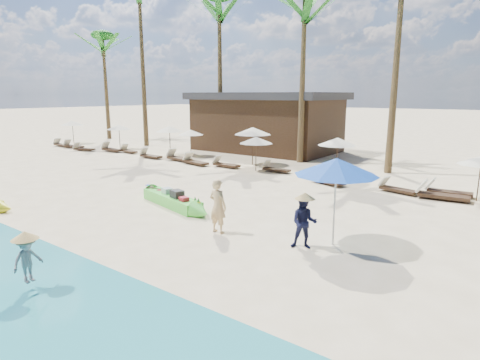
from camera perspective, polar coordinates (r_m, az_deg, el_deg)
The scene contains 32 objects.
ground at distance 12.29m, azimuth -9.76°, elevation -7.86°, with size 240.00×240.00×0.00m, color beige.
green_canoe at distance 15.49m, azimuth -9.71°, elevation -2.79°, with size 5.25×1.64×0.68m.
tourist at distance 12.18m, azimuth -3.18°, elevation -3.74°, with size 0.61×0.40×1.68m, color #DCB376.
vendor_green at distance 11.12m, azimuth 9.10°, elevation -6.02°, with size 0.71×0.55×1.46m, color black.
vendor_yellow at distance 9.86m, azimuth -27.99°, elevation -9.94°, with size 0.67×0.38×1.03m, color gray.
blue_umbrella at distance 11.19m, azimuth 13.57°, elevation 1.84°, with size 2.29×2.29×2.47m.
resort_parasol_0 at distance 37.54m, azimuth -22.76°, elevation 7.49°, with size 1.90×1.90×1.96m.
lounger_0_left at distance 35.76m, azimuth -24.06°, elevation 4.67°, with size 1.76×0.60×0.59m.
lounger_0_right at distance 34.32m, azimuth -22.70°, elevation 4.53°, with size 1.89×0.78×0.62m.
resort_parasol_1 at distance 32.35m, azimuth -16.85°, elevation 7.22°, with size 1.84×1.84×1.90m.
lounger_1_left at distance 32.42m, azimuth -21.44°, elevation 4.21°, with size 1.77×1.01×0.57m.
lounger_1_right at distance 31.31m, azimuth -17.90°, elevation 4.25°, with size 1.89×0.63×0.64m.
resort_parasol_2 at distance 28.46m, azimuth -10.00°, elevation 7.17°, with size 1.96×1.96×2.02m.
lounger_2_left at distance 30.23m, azimuth -15.59°, elevation 4.08°, with size 1.70×0.77×0.56m.
resort_parasol_3 at distance 27.57m, azimuth -7.06°, elevation 6.74°, with size 1.77×1.77×1.82m.
lounger_3_left at distance 27.36m, azimuth -12.71°, elevation 3.45°, with size 1.75×0.57×0.59m.
lounger_3_right at distance 25.92m, azimuth -8.82°, elevation 3.20°, with size 2.02×0.82×0.67m.
resort_parasol_4 at distance 23.92m, azimuth 1.81°, elevation 6.99°, with size 2.20×2.20×2.26m.
lounger_4_left at distance 24.36m, azimuth -6.47°, elevation 2.68°, with size 1.96×0.90×0.64m.
lounger_4_right at distance 23.36m, azimuth -2.17°, elevation 2.31°, with size 1.78×0.60×0.60m.
resort_parasol_5 at distance 22.01m, azimuth 2.30°, elevation 5.68°, with size 1.84×1.84×1.89m.
lounger_5_left at distance 22.00m, azimuth 4.95°, elevation 1.63°, with size 1.65×0.55×0.56m.
resort_parasol_6 at distance 20.77m, azimuth 13.71°, elevation 5.33°, with size 1.98×1.98×2.04m.
lounger_6_left at distance 19.42m, azimuth 12.10°, elevation 0.08°, with size 1.96×1.16×0.64m.
lounger_6_right at distance 18.58m, azimuth 21.31°, elevation -1.10°, with size 1.74×0.87×0.56m.
lounger_7_left at distance 18.85m, azimuth 27.27°, elevation -1.39°, with size 1.86×0.73×0.62m.
lounger_7_right at distance 18.02m, azimuth 26.52°, elevation -1.82°, with size 2.05×0.83×0.68m.
palm_0 at distance 40.70m, azimuth -18.85°, elevation 17.03°, with size 2.08×2.08×9.90m.
palm_1 at distance 34.72m, azimuth -14.07°, elevation 22.79°, with size 2.08×2.08×13.60m.
palm_2 at distance 30.17m, azimuth -2.95°, elevation 21.64°, with size 2.08×2.08×11.33m.
palm_3 at distance 25.51m, azimuth 9.15°, elevation 21.90°, with size 2.08×2.08×10.52m.
pavilion_west at distance 30.33m, azimuth 3.76°, elevation 8.33°, with size 10.80×6.60×4.30m.
Camera 1 is at (8.45, -7.90, 4.15)m, focal length 30.00 mm.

